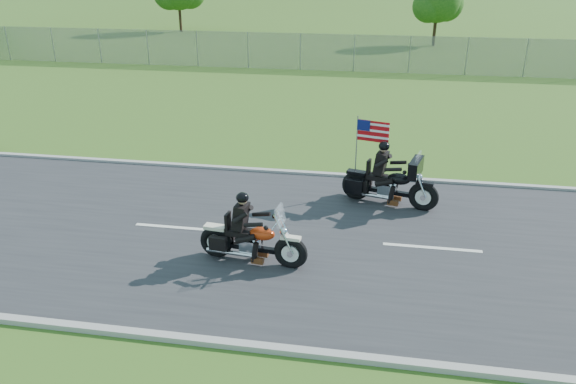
# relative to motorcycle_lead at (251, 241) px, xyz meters

# --- Properties ---
(ground) EXTENTS (420.00, 420.00, 0.00)m
(ground) POSITION_rel_motorcycle_lead_xyz_m (-0.09, 1.23, -0.52)
(ground) COLOR #3B561A
(ground) RESTS_ON ground
(road) EXTENTS (120.00, 8.00, 0.04)m
(road) POSITION_rel_motorcycle_lead_xyz_m (-0.09, 1.23, -0.50)
(road) COLOR #28282B
(road) RESTS_ON ground
(curb_north) EXTENTS (120.00, 0.18, 0.12)m
(curb_north) POSITION_rel_motorcycle_lead_xyz_m (-0.09, 5.28, -0.47)
(curb_north) COLOR #9E9B93
(curb_north) RESTS_ON ground
(curb_south) EXTENTS (120.00, 0.18, 0.12)m
(curb_south) POSITION_rel_motorcycle_lead_xyz_m (-0.09, -2.82, -0.47)
(curb_south) COLOR #9E9B93
(curb_south) RESTS_ON ground
(fence) EXTENTS (60.00, 0.03, 2.00)m
(fence) POSITION_rel_motorcycle_lead_xyz_m (-5.09, 21.23, 0.48)
(fence) COLOR gray
(fence) RESTS_ON ground
(tree_fence_near) EXTENTS (3.52, 3.28, 4.75)m
(tree_fence_near) POSITION_rel_motorcycle_lead_xyz_m (5.96, 31.27, 2.45)
(tree_fence_near) COLOR #382316
(tree_fence_near) RESTS_ON ground
(motorcycle_lead) EXTENTS (2.44, 0.76, 1.64)m
(motorcycle_lead) POSITION_rel_motorcycle_lead_xyz_m (0.00, 0.00, 0.00)
(motorcycle_lead) COLOR black
(motorcycle_lead) RESTS_ON ground
(motorcycle_follow) EXTENTS (2.57, 1.14, 2.17)m
(motorcycle_follow) POSITION_rel_motorcycle_lead_xyz_m (2.90, 3.52, 0.08)
(motorcycle_follow) COLOR black
(motorcycle_follow) RESTS_ON ground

